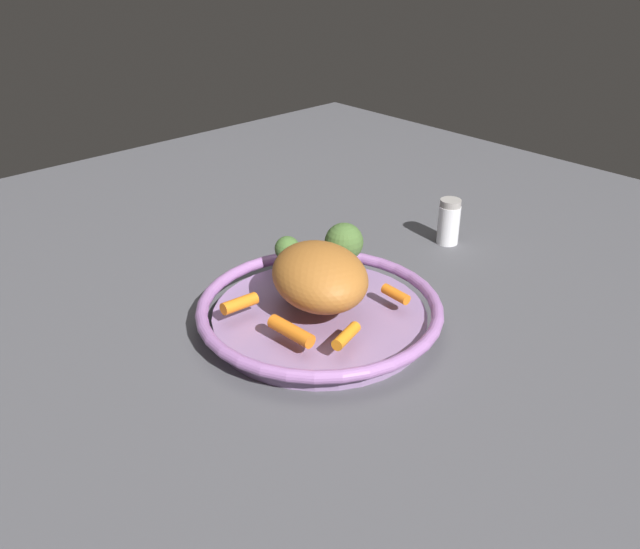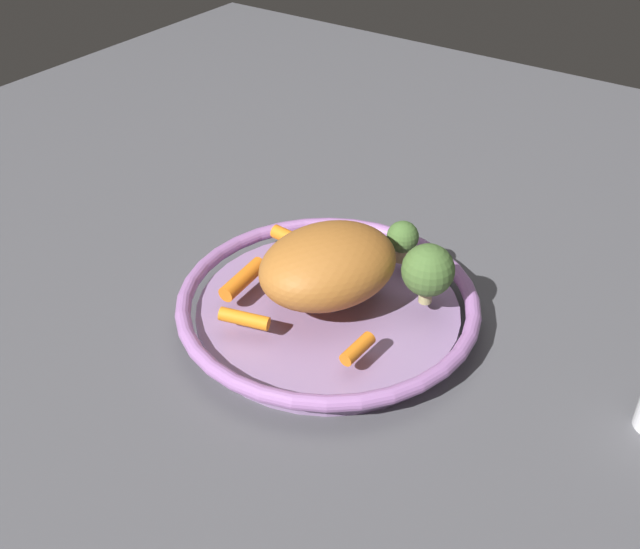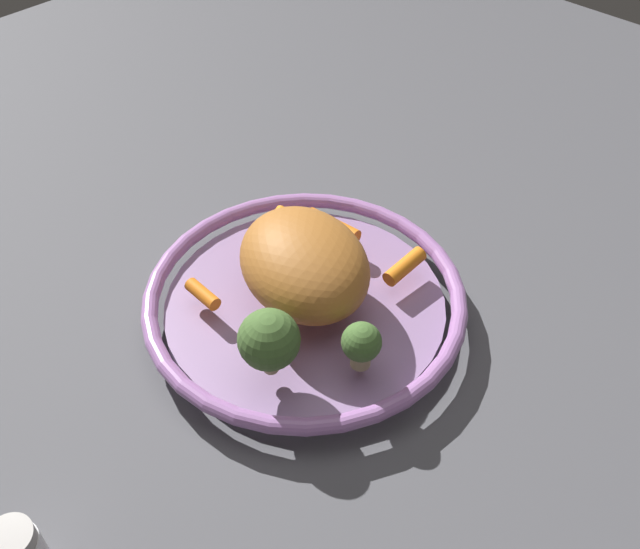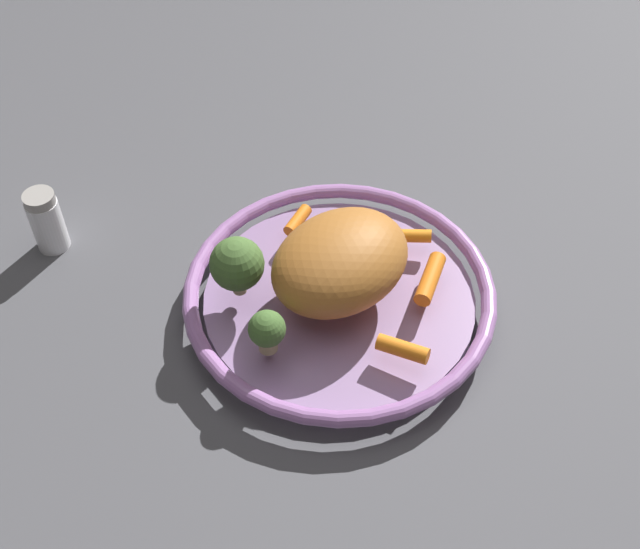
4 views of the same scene
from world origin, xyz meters
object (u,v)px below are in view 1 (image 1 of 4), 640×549
at_px(baby_carrot_center, 396,294).
at_px(serving_bowl, 320,313).
at_px(broccoli_floret_large, 344,242).
at_px(broccoli_floret_small, 287,250).
at_px(roast_chicken_piece, 320,274).
at_px(salt_shaker, 449,222).
at_px(baby_carrot_near_rim, 346,336).
at_px(baby_carrot_back, 291,331).
at_px(baby_carrot_right, 240,304).

bearing_deg(baby_carrot_center, serving_bowl, 140.56).
height_order(broccoli_floret_large, broccoli_floret_small, broccoli_floret_large).
height_order(roast_chicken_piece, salt_shaker, roast_chicken_piece).
bearing_deg(serving_bowl, baby_carrot_near_rim, -114.27).
bearing_deg(baby_carrot_back, serving_bowl, 25.55).
xyz_separation_m(roast_chicken_piece, broccoli_floret_large, (0.09, 0.04, 0.00)).
bearing_deg(salt_shaker, serving_bowl, -172.35).
distance_m(baby_carrot_back, broccoli_floret_small, 0.19).
distance_m(baby_carrot_right, salt_shaker, 0.43).
height_order(baby_carrot_right, salt_shaker, salt_shaker).
distance_m(serving_bowl, roast_chicken_piece, 0.06).
bearing_deg(salt_shaker, baby_carrot_right, 178.61).
height_order(serving_bowl, broccoli_floret_large, broccoli_floret_large).
bearing_deg(baby_carrot_near_rim, broccoli_floret_small, 69.37).
bearing_deg(baby_carrot_center, baby_carrot_near_rim, -167.34).
bearing_deg(baby_carrot_back, baby_carrot_center, -8.37).
distance_m(roast_chicken_piece, broccoli_floret_small, 0.10).
xyz_separation_m(baby_carrot_right, baby_carrot_center, (0.17, -0.12, -0.00)).
height_order(serving_bowl, baby_carrot_near_rim, baby_carrot_near_rim).
bearing_deg(baby_carrot_center, broccoli_floret_large, 83.06).
xyz_separation_m(broccoli_floret_large, broccoli_floret_small, (-0.06, 0.06, -0.01)).
bearing_deg(roast_chicken_piece, baby_carrot_near_rim, -115.73).
bearing_deg(baby_carrot_back, salt_shaker, 11.48).
bearing_deg(baby_carrot_near_rim, baby_carrot_back, 130.58).
relative_size(baby_carrot_right, baby_carrot_center, 1.24).
xyz_separation_m(baby_carrot_back, broccoli_floret_large, (0.18, 0.09, 0.03)).
bearing_deg(salt_shaker, broccoli_floret_large, 179.41).
relative_size(serving_bowl, salt_shaker, 4.22).
xyz_separation_m(serving_bowl, broccoli_floret_large, (0.09, 0.05, 0.06)).
xyz_separation_m(baby_carrot_back, salt_shaker, (0.43, 0.09, -0.01)).
distance_m(roast_chicken_piece, baby_carrot_center, 0.11).
bearing_deg(baby_carrot_right, broccoli_floret_large, -2.48).
relative_size(broccoli_floret_small, salt_shaker, 0.63).
xyz_separation_m(serving_bowl, baby_carrot_right, (-0.09, 0.06, 0.03)).
xyz_separation_m(baby_carrot_near_rim, baby_carrot_center, (0.12, 0.03, -0.00)).
bearing_deg(serving_bowl, baby_carrot_back, -154.45).
relative_size(baby_carrot_right, broccoli_floret_large, 0.75).
relative_size(broccoli_floret_large, broccoli_floret_small, 1.40).
bearing_deg(baby_carrot_back, baby_carrot_right, 93.13).
bearing_deg(broccoli_floret_small, broccoli_floret_large, -42.13).
bearing_deg(broccoli_floret_small, serving_bowl, -107.24).
xyz_separation_m(broccoli_floret_large, salt_shaker, (0.25, -0.00, -0.04)).
bearing_deg(broccoli_floret_large, baby_carrot_near_rim, -133.73).
xyz_separation_m(serving_bowl, roast_chicken_piece, (0.00, 0.00, 0.06)).
bearing_deg(serving_bowl, baby_carrot_center, -39.44).
distance_m(broccoli_floret_large, broccoli_floret_small, 0.08).
xyz_separation_m(baby_carrot_right, salt_shaker, (0.43, -0.01, -0.01)).
xyz_separation_m(roast_chicken_piece, baby_carrot_near_rim, (-0.05, -0.10, -0.03)).
height_order(roast_chicken_piece, baby_carrot_near_rim, roast_chicken_piece).
bearing_deg(baby_carrot_center, broccoli_floret_small, 105.59).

